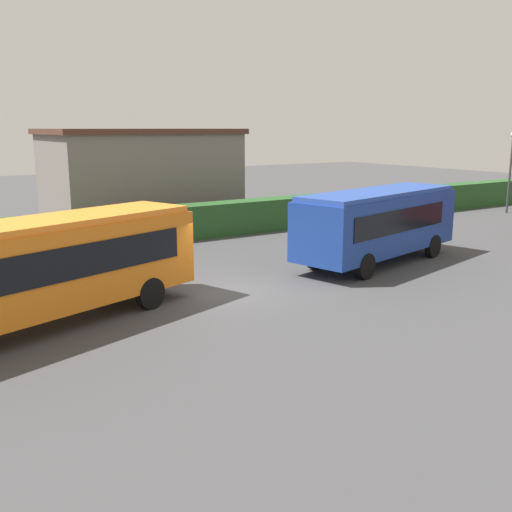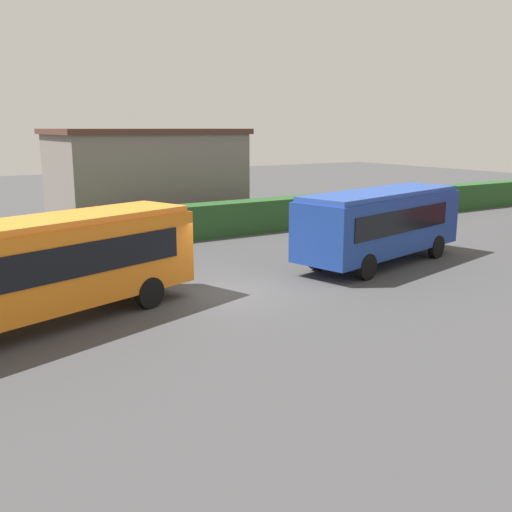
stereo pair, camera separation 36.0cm
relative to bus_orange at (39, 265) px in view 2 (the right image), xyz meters
The scene contains 6 objects.
ground_plane 6.34m from the bus_orange, ahead, with size 115.02×115.02×0.00m, color #424244.
bus_orange is the anchor object (origin of this frame).
bus_blue 13.74m from the bus_orange, ahead, with size 8.90×4.42×3.04m.
hedge_row 11.73m from the bus_orange, 58.67° to the left, with size 69.51×1.46×1.72m, color #275224.
depot_building 18.30m from the bus_orange, 58.85° to the left, with size 10.46×7.04×5.49m.
traffic_cone 7.44m from the bus_orange, 84.87° to the left, with size 0.36×0.36×0.60m, color orange.
Camera 2 is at (-9.50, -17.06, 5.56)m, focal length 41.40 mm.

